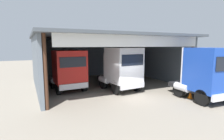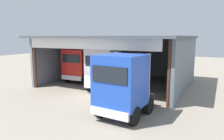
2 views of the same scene
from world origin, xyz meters
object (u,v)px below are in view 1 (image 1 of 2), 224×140
truck_white_yard_outside (122,68)px  traffic_cone (190,95)px  oil_drum (120,71)px  truck_blue_center_right_bay (207,73)px  tool_cart (126,71)px  truck_red_left_bay (68,70)px

truck_white_yard_outside → traffic_cone: 5.62m
truck_white_yard_outside → oil_drum: (4.12, 7.87, -1.49)m
truck_blue_center_right_bay → tool_cart: 12.06m
oil_drum → truck_blue_center_right_bay: bearing=-90.6°
truck_white_yard_outside → tool_cart: size_ratio=4.83×
tool_cart → traffic_cone: bearing=-95.6°
tool_cart → traffic_cone: size_ratio=1.79×
truck_red_left_bay → truck_blue_center_right_bay: 10.55m
truck_red_left_bay → traffic_cone: size_ratio=8.71×
oil_drum → traffic_cone: 12.01m
truck_blue_center_right_bay → tool_cart: (0.55, 11.96, -1.46)m
truck_white_yard_outside → oil_drum: truck_white_yard_outside is taller
oil_drum → truck_red_left_bay: bearing=-144.0°
truck_white_yard_outside → truck_blue_center_right_bay: (3.99, -4.91, 0.03)m
tool_cart → truck_white_yard_outside: bearing=-122.8°
truck_blue_center_right_bay → traffic_cone: (-0.55, 0.79, -1.68)m
truck_white_yard_outside → traffic_cone: truck_white_yard_outside is taller
truck_red_left_bay → oil_drum: (8.18, 5.95, -1.35)m
truck_white_yard_outside → truck_red_left_bay: bearing=-29.7°
traffic_cone → truck_white_yard_outside: bearing=129.9°
truck_blue_center_right_bay → oil_drum: truck_blue_center_right_bay is taller
truck_red_left_bay → truck_white_yard_outside: 4.49m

